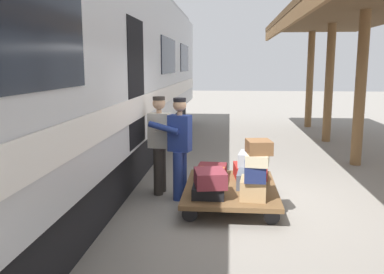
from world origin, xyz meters
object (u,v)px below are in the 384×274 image
suitcase_brown_leather (259,147)px  suitcase_black_hardshell (209,191)px  suitcase_red_plastic (250,171)px  suitcase_orange_carryall (210,178)px  suitcase_burgundy_valise (210,178)px  suitcase_tan_vintage (253,188)px  suitcase_slate_roller (251,179)px  suitcase_cream_canvas (258,159)px  suitcase_maroon_trunk (212,171)px  luggage_cart (231,189)px  porter_in_overalls (179,145)px  porter_by_door (161,142)px  suitcase_gray_aluminum (250,159)px  suitcase_navy_fabric (255,171)px  train_car (45,76)px

suitcase_brown_leather → suitcase_black_hardshell: bearing=-6.2°
suitcase_red_plastic → suitcase_black_hardshell: bearing=59.8°
suitcase_orange_carryall → suitcase_burgundy_valise: suitcase_burgundy_valise is taller
suitcase_tan_vintage → suitcase_black_hardshell: bearing=0.0°
suitcase_slate_roller → suitcase_cream_canvas: 0.79m
suitcase_maroon_trunk → suitcase_orange_carryall: bearing=90.0°
suitcase_black_hardshell → suitcase_burgundy_valise: suitcase_burgundy_valise is taller
luggage_cart → suitcase_burgundy_valise: 0.74m
suitcase_orange_carryall → porter_in_overalls: (0.54, -0.23, 0.50)m
porter_in_overalls → porter_by_door: same height
suitcase_black_hardshell → suitcase_gray_aluminum: 1.30m
suitcase_brown_leather → porter_in_overalls: bearing=-34.8°
suitcase_red_plastic → suitcase_maroon_trunk: size_ratio=0.97×
suitcase_navy_fabric → suitcase_brown_leather: bearing=130.7°
luggage_cart → suitcase_brown_leather: bearing=120.9°
train_car → suitcase_black_hardshell: (-2.69, 0.60, -1.68)m
train_car → suitcase_maroon_trunk: train_car is taller
suitcase_red_plastic → suitcase_navy_fabric: 1.20m
train_car → suitcase_black_hardshell: size_ratio=42.85×
suitcase_slate_roller → suitcase_red_plastic: bearing=-90.0°
suitcase_gray_aluminum → porter_by_door: size_ratio=0.30×
suitcase_slate_roller → suitcase_burgundy_valise: (0.63, 0.59, 0.17)m
luggage_cart → suitcase_orange_carryall: (0.33, -0.00, 0.16)m
suitcase_red_plastic → porter_by_door: size_ratio=0.33×
train_car → suitcase_brown_leather: size_ratio=51.63×
train_car → suitcase_burgundy_valise: 3.15m
suitcase_tan_vintage → porter_in_overalls: bearing=-33.5°
suitcase_cream_canvas → porter_by_door: size_ratio=0.29×
suitcase_burgundy_valise → suitcase_brown_leather: 0.85m
suitcase_cream_canvas → suitcase_red_plastic: bearing=-87.7°
suitcase_orange_carryall → suitcase_cream_canvas: suitcase_cream_canvas is taller
suitcase_black_hardshell → suitcase_maroon_trunk: (0.00, -1.13, 0.01)m
suitcase_tan_vintage → suitcase_brown_leather: (-0.06, 0.08, 0.64)m
suitcase_slate_roller → suitcase_orange_carryall: bearing=0.0°
luggage_cart → porter_in_overalls: (0.87, -0.23, 0.67)m
suitcase_navy_fabric → suitcase_maroon_trunk: bearing=-59.9°
suitcase_red_plastic → suitcase_brown_leather: size_ratio=1.43×
suitcase_navy_fabric → suitcase_cream_canvas: size_ratio=1.04×
suitcase_black_hardshell → suitcase_burgundy_valise: size_ratio=0.88×
train_car → suitcase_black_hardshell: 3.22m
luggage_cart → suitcase_black_hardshell: 0.67m
suitcase_black_hardshell → suitcase_slate_roller: 0.87m
suitcase_navy_fabric → suitcase_brown_leather: 0.38m
porter_by_door → suitcase_brown_leather: bearing=144.9°
porter_by_door → suitcase_gray_aluminum: bearing=-178.2°
suitcase_maroon_trunk → suitcase_slate_roller: suitcase_slate_roller is taller
suitcase_navy_fabric → suitcase_black_hardshell: bearing=-2.5°
suitcase_orange_carryall → porter_in_overalls: porter_in_overalls is taller
suitcase_red_plastic → suitcase_brown_leather: bearing=92.6°
suitcase_navy_fabric → suitcase_cream_canvas: suitcase_cream_canvas is taller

